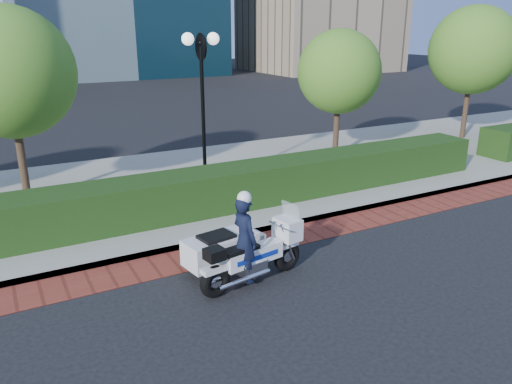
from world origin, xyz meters
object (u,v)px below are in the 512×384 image
lamppost (202,88)px  police_motorcycle (238,247)px  tree_b (9,73)px  tree_c (339,72)px  tree_d (473,50)px

lamppost → police_motorcycle: bearing=-106.0°
tree_b → lamppost: bearing=-16.1°
tree_c → tree_d: (6.50, 0.00, 0.56)m
tree_b → tree_d: 16.50m
lamppost → police_motorcycle: lamppost is taller
tree_d → tree_c: bearing=-180.0°
tree_b → police_motorcycle: (3.10, -6.17, -2.81)m
tree_b → police_motorcycle: bearing=-63.3°
lamppost → tree_c: size_ratio=0.98×
lamppost → police_motorcycle: size_ratio=1.87×
lamppost → tree_c: tree_c is taller
tree_b → tree_d: size_ratio=0.95×
tree_b → tree_d: bearing=0.0°
tree_b → tree_c: size_ratio=1.14×
lamppost → tree_b: 4.71m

